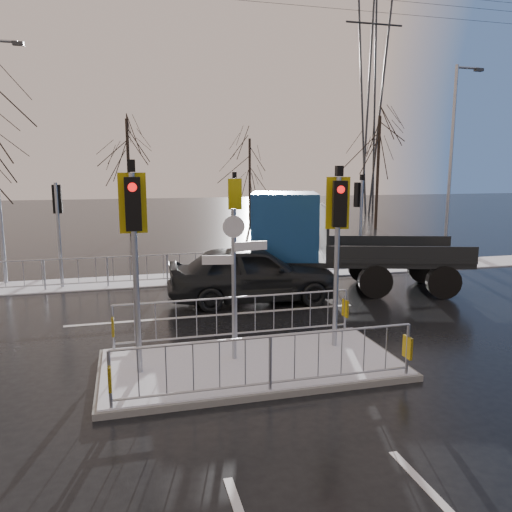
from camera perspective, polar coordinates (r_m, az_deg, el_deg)
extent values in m
plane|color=black|center=(10.39, -0.58, -12.61)|extent=(120.00, 120.00, 0.00)
cube|color=white|center=(18.49, -7.15, -2.51)|extent=(30.00, 2.00, 0.04)
cube|color=silver|center=(13.90, -4.46, -6.73)|extent=(8.00, 0.15, 0.01)
cube|color=slate|center=(10.37, -0.58, -12.31)|extent=(6.00, 3.00, 0.12)
cube|color=white|center=(10.34, -0.58, -11.92)|extent=(5.85, 2.85, 0.03)
cube|color=gold|center=(8.60, -16.38, -13.18)|extent=(0.05, 0.28, 0.42)
cube|color=gold|center=(9.97, 16.94, -9.95)|extent=(0.05, 0.28, 0.42)
cube|color=gold|center=(11.19, -16.04, -7.69)|extent=(0.05, 0.28, 0.42)
cube|color=gold|center=(12.28, 10.17, -5.89)|extent=(0.05, 0.28, 0.42)
cylinder|color=#999EA7|center=(9.51, -13.57, -2.27)|extent=(0.11, 0.11, 3.80)
cube|color=black|center=(9.15, -13.89, 5.78)|extent=(0.28, 0.22, 0.95)
cylinder|color=red|center=(9.02, -13.96, 7.64)|extent=(0.16, 0.04, 0.16)
cube|color=#C4AC0B|center=(9.40, -13.92, 5.89)|extent=(0.50, 0.03, 1.10)
cube|color=black|center=(9.31, -14.08, 9.98)|extent=(0.14, 0.14, 0.22)
cylinder|color=#999EA7|center=(10.82, 9.19, -0.92)|extent=(0.11, 0.11, 3.70)
cube|color=black|center=(10.48, 9.54, 5.89)|extent=(0.33, 0.28, 0.95)
cylinder|color=red|center=(10.36, 9.68, 7.50)|extent=(0.16, 0.08, 0.16)
cube|color=#C4AC0B|center=(10.73, 9.32, 5.98)|extent=(0.49, 0.16, 1.10)
cube|color=black|center=(10.63, 9.49, 9.56)|extent=(0.14, 0.14, 0.22)
cylinder|color=#999EA7|center=(10.00, -2.55, -3.47)|extent=(0.09, 0.09, 3.10)
cube|color=silver|center=(9.92, -0.61, 1.15)|extent=(0.70, 0.14, 0.18)
cube|color=silver|center=(9.82, -4.40, -0.45)|extent=(0.62, 0.15, 0.18)
cylinder|color=silver|center=(9.76, -2.57, 3.36)|extent=(0.44, 0.03, 0.44)
cylinder|color=#999EA7|center=(17.87, -21.60, 2.19)|extent=(0.11, 0.11, 3.50)
cube|color=black|center=(17.94, -21.78, 6.07)|extent=(0.28, 0.22, 0.95)
cylinder|color=red|center=(18.03, -21.80, 7.04)|extent=(0.16, 0.04, 0.16)
cylinder|color=#999EA7|center=(18.15, -2.44, 3.15)|extent=(0.11, 0.11, 3.60)
cube|color=black|center=(18.22, -2.59, 7.13)|extent=(0.28, 0.22, 0.95)
cylinder|color=red|center=(18.31, -2.67, 8.08)|extent=(0.16, 0.04, 0.16)
cube|color=#C4AC0B|center=(17.97, -2.42, 7.09)|extent=(0.50, 0.03, 1.10)
cube|color=black|center=(18.02, -2.49, 9.23)|extent=(0.14, 0.14, 0.22)
cylinder|color=#999EA7|center=(19.83, 11.85, 3.38)|extent=(0.11, 0.11, 3.50)
cube|color=black|center=(19.86, 11.62, 6.88)|extent=(0.33, 0.28, 0.95)
cylinder|color=red|center=(19.93, 11.45, 7.76)|extent=(0.16, 0.08, 0.16)
cube|color=black|center=(19.71, 12.04, 8.79)|extent=(0.14, 0.14, 0.22)
imported|color=black|center=(15.06, -0.38, -1.99)|extent=(5.23, 2.38, 1.74)
cylinder|color=black|center=(15.68, 2.87, -2.82)|extent=(1.10, 0.61, 1.05)
cylinder|color=black|center=(17.83, 2.79, -1.25)|extent=(1.10, 0.61, 1.05)
cylinder|color=black|center=(15.99, 13.48, -2.83)|extent=(1.10, 0.61, 1.05)
cylinder|color=black|center=(18.11, 12.14, -1.29)|extent=(1.10, 0.61, 1.05)
cylinder|color=black|center=(16.53, 20.64, -2.79)|extent=(1.10, 0.61, 1.05)
cylinder|color=black|center=(18.58, 18.53, -1.30)|extent=(1.10, 0.61, 1.05)
cube|color=black|center=(16.87, 11.43, -0.34)|extent=(7.33, 4.33, 0.17)
cube|color=navy|center=(16.49, 3.24, 3.59)|extent=(2.74, 3.02, 2.10)
cube|color=black|center=(16.50, 6.81, 5.00)|extent=(0.65, 2.02, 1.15)
cube|color=#2D3033|center=(16.66, 1.04, -0.38)|extent=(0.83, 2.35, 0.37)
cube|color=black|center=(17.07, 15.28, 0.12)|extent=(5.15, 3.76, 0.13)
cube|color=black|center=(16.59, 7.78, 3.04)|extent=(0.82, 2.43, 1.57)
cylinder|color=black|center=(31.31, -14.31, 8.68)|extent=(0.19, 0.19, 6.90)
cylinder|color=black|center=(34.35, -0.72, 8.30)|extent=(0.16, 0.16, 5.98)
cylinder|color=black|center=(34.43, 13.74, 9.17)|extent=(0.20, 0.20, 7.36)
cylinder|color=#999EA7|center=(21.96, 21.32, 9.32)|extent=(0.14, 0.14, 8.00)
cylinder|color=#999EA7|center=(22.59, 23.07, 19.17)|extent=(1.00, 0.10, 0.10)
cube|color=#2D3033|center=(22.88, 24.11, 18.85)|extent=(0.35, 0.18, 0.12)
cylinder|color=#999EA7|center=(19.59, -27.10, 21.04)|extent=(1.00, 0.10, 0.10)
cube|color=#2D3033|center=(19.49, -25.55, 21.06)|extent=(0.35, 0.18, 0.12)
cylinder|color=#2D3033|center=(45.47, 13.41, 17.31)|extent=(1.18, 1.18, 19.97)
cylinder|color=#2D3033|center=(44.93, 12.00, 17.45)|extent=(1.18, 1.18, 19.97)
cylinder|color=#2D3033|center=(44.42, 14.17, 17.46)|extent=(1.18, 1.18, 19.97)
cylinder|color=#2D3033|center=(43.87, 12.73, 17.61)|extent=(1.18, 1.18, 19.97)
cylinder|color=#2D3033|center=(45.76, 13.38, 24.42)|extent=(5.00, 0.16, 0.16)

